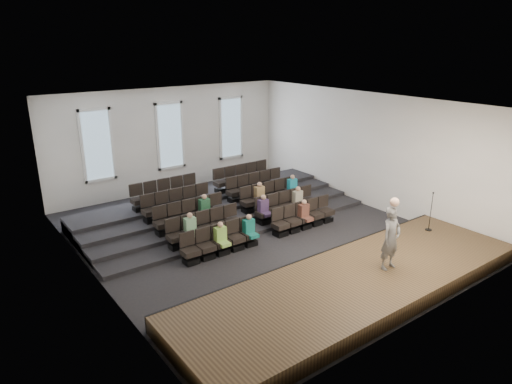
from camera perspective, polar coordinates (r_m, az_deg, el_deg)
ground at (r=17.52m, az=-0.03°, el=-5.37°), size 14.00×14.00×0.00m
ceiling at (r=16.15m, az=-0.04°, el=11.10°), size 12.00×14.00×0.02m
wall_back at (r=22.54m, az=-10.73°, el=6.44°), size 12.00×0.04×5.00m
wall_front at (r=12.07m, az=20.19°, el=-5.09°), size 12.00×0.04×5.00m
wall_left at (r=14.13m, az=-20.12°, el=-1.65°), size 0.04×14.00×5.00m
wall_right at (r=20.69m, az=13.58°, el=5.17°), size 0.04×14.00×5.00m
stage at (r=14.06m, az=12.61°, el=-11.12°), size 11.80×3.60×0.50m
stage_lip at (r=15.12m, az=7.55°, el=-8.59°), size 11.80×0.06×0.52m
risers at (r=19.90m, az=-5.45°, el=-1.85°), size 11.80×4.80×0.60m
seating_rows at (r=18.43m, az=-2.87°, el=-1.86°), size 6.80×4.70×1.67m
windows at (r=22.44m, az=-10.68°, el=6.92°), size 8.44×0.10×3.24m
audience at (r=17.73m, az=0.01°, el=-2.17°), size 6.05×2.64×1.10m
speaker at (r=14.22m, az=16.51°, el=-5.58°), size 0.71×0.47×1.95m
mic_stand at (r=17.68m, az=20.91°, el=-3.16°), size 0.24×0.24×1.46m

